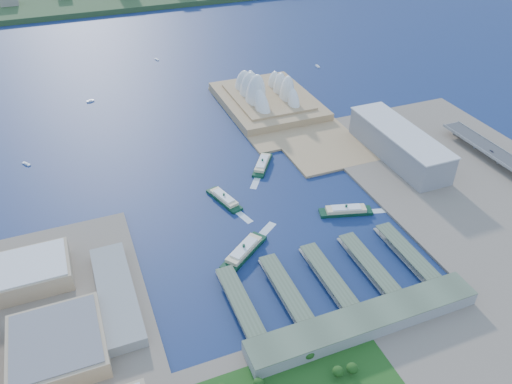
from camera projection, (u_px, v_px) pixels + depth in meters
name	position (u px, v px, depth m)	size (l,w,h in m)	color
ground	(279.00, 234.00, 502.05)	(3000.00, 3000.00, 0.00)	#0E1C42
east_land	(502.00, 208.00, 535.78)	(240.00, 500.00, 3.00)	#7B6E5F
peninsula	(274.00, 110.00, 731.27)	(135.00, 220.00, 3.00)	tan
opera_house	(268.00, 85.00, 728.16)	(134.00, 180.00, 58.00)	white
toaster_building	(399.00, 144.00, 610.02)	(45.00, 155.00, 35.00)	gray
west_buildings	(5.00, 355.00, 363.74)	(200.00, 280.00, 27.00)	#A17850
ferry_wharves	(327.00, 276.00, 446.61)	(184.00, 90.00, 9.30)	#4E5C46
terminal_building	(365.00, 322.00, 398.82)	(200.00, 28.00, 12.00)	gray
ferry_a	(224.00, 197.00, 545.31)	(13.35, 52.45, 9.92)	#0D351F
ferry_b	(262.00, 163.00, 603.79)	(13.72, 53.89, 10.19)	#0D351F
ferry_c	(244.00, 249.00, 474.62)	(15.33, 60.24, 11.39)	#0D351F
ferry_d	(346.00, 209.00, 527.23)	(14.27, 56.07, 10.60)	#0D351F
boat_a	(26.00, 164.00, 609.58)	(3.07, 12.29, 2.37)	white
boat_b	(90.00, 101.00, 756.87)	(3.85, 10.99, 2.97)	white
boat_c	(318.00, 66.00, 873.89)	(3.65, 12.52, 2.82)	white
boat_e	(156.00, 59.00, 902.19)	(3.39, 10.65, 2.61)	white
car_c	(492.00, 151.00, 605.88)	(2.05, 5.03, 1.46)	slate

